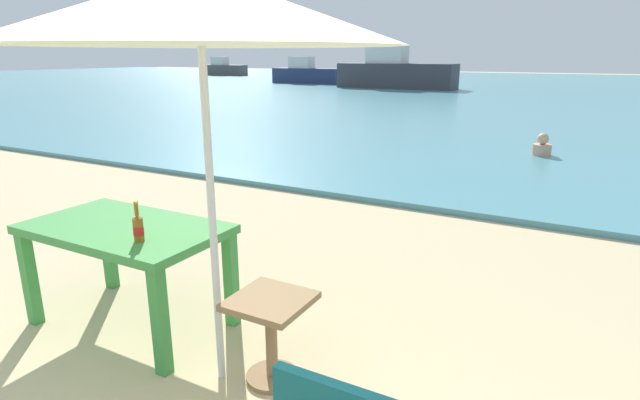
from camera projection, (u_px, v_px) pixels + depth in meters
name	position (u px, v px, depth m)	size (l,w,h in m)	color
sea_water	(570.00, 90.00, 27.34)	(120.00, 50.00, 0.08)	teal
picnic_table_green	(126.00, 240.00, 3.54)	(1.40, 0.80, 0.76)	#3D8C42
beer_bottle_amber	(138.00, 227.00, 3.18)	(0.07, 0.07, 0.26)	brown
patio_umbrella	(199.00, 9.00, 2.52)	(2.10, 2.10, 2.30)	silver
side_table_wood	(271.00, 327.00, 2.99)	(0.44, 0.44, 0.54)	olive
swimmer_person	(542.00, 147.00, 9.48)	(0.34, 0.34, 0.41)	tan
boat_sailboat	(306.00, 74.00, 33.06)	(4.66, 1.27, 1.69)	navy
boat_cargo_ship	(395.00, 72.00, 28.17)	(6.54, 1.78, 2.38)	#38383F
boat_tanker	(223.00, 69.00, 45.81)	(4.45, 1.21, 1.62)	#4C4C4C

